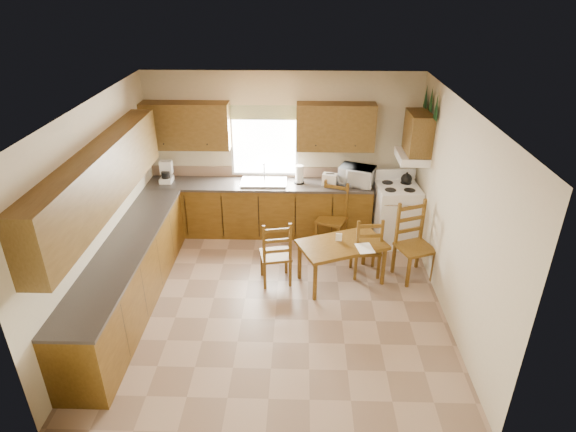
{
  "coord_description": "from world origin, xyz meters",
  "views": [
    {
      "loc": [
        0.31,
        -5.44,
        4.07
      ],
      "look_at": [
        0.15,
        0.3,
        1.15
      ],
      "focal_mm": 30.0,
      "sensor_mm": 36.0,
      "label": 1
    }
  ],
  "objects_px": {
    "microwave": "(357,176)",
    "dining_table": "(341,262)",
    "chair_far_left": "(332,216)",
    "chair_far_right": "(416,243)",
    "chair_near_right": "(366,245)",
    "stove": "(395,215)",
    "chair_near_left": "(276,251)"
  },
  "relations": [
    {
      "from": "stove",
      "to": "microwave",
      "type": "xyz_separation_m",
      "value": [
        -0.64,
        0.27,
        0.58
      ]
    },
    {
      "from": "dining_table",
      "to": "chair_near_left",
      "type": "xyz_separation_m",
      "value": [
        -0.95,
        -0.02,
        0.19
      ]
    },
    {
      "from": "microwave",
      "to": "chair_near_right",
      "type": "bearing_deg",
      "value": -67.97
    },
    {
      "from": "chair_far_right",
      "to": "chair_far_left",
      "type": "bearing_deg",
      "value": 119.18
    },
    {
      "from": "chair_near_left",
      "to": "chair_far_left",
      "type": "distance_m",
      "value": 1.4
    },
    {
      "from": "stove",
      "to": "chair_near_right",
      "type": "height_order",
      "value": "stove"
    },
    {
      "from": "chair_near_left",
      "to": "chair_far_right",
      "type": "height_order",
      "value": "chair_far_right"
    },
    {
      "from": "chair_far_left",
      "to": "microwave",
      "type": "bearing_deg",
      "value": 65.98
    },
    {
      "from": "chair_near_right",
      "to": "microwave",
      "type": "bearing_deg",
      "value": -93.8
    },
    {
      "from": "microwave",
      "to": "chair_far_right",
      "type": "distance_m",
      "value": 1.61
    },
    {
      "from": "stove",
      "to": "chair_far_right",
      "type": "relative_size",
      "value": 0.86
    },
    {
      "from": "chair_far_left",
      "to": "chair_far_right",
      "type": "xyz_separation_m",
      "value": [
        1.16,
        -0.95,
        0.05
      ]
    },
    {
      "from": "microwave",
      "to": "chair_far_left",
      "type": "bearing_deg",
      "value": -117.31
    },
    {
      "from": "microwave",
      "to": "chair_far_right",
      "type": "height_order",
      "value": "microwave"
    },
    {
      "from": "stove",
      "to": "chair_near_left",
      "type": "xyz_separation_m",
      "value": [
        -1.91,
        -1.22,
        0.02
      ]
    },
    {
      "from": "chair_near_left",
      "to": "chair_near_right",
      "type": "bearing_deg",
      "value": 178.97
    },
    {
      "from": "dining_table",
      "to": "chair_far_left",
      "type": "distance_m",
      "value": 1.11
    },
    {
      "from": "stove",
      "to": "microwave",
      "type": "height_order",
      "value": "microwave"
    },
    {
      "from": "stove",
      "to": "chair_far_left",
      "type": "bearing_deg",
      "value": -178.06
    },
    {
      "from": "microwave",
      "to": "dining_table",
      "type": "distance_m",
      "value": 1.69
    },
    {
      "from": "chair_far_left",
      "to": "chair_far_right",
      "type": "relative_size",
      "value": 0.91
    },
    {
      "from": "chair_far_left",
      "to": "chair_far_right",
      "type": "height_order",
      "value": "chair_far_right"
    },
    {
      "from": "microwave",
      "to": "chair_near_right",
      "type": "distance_m",
      "value": 1.38
    },
    {
      "from": "microwave",
      "to": "chair_far_left",
      "type": "relative_size",
      "value": 0.5
    },
    {
      "from": "chair_near_right",
      "to": "dining_table",
      "type": "bearing_deg",
      "value": 25.24
    },
    {
      "from": "chair_far_left",
      "to": "chair_near_right",
      "type": "bearing_deg",
      "value": -38.64
    },
    {
      "from": "microwave",
      "to": "dining_table",
      "type": "xyz_separation_m",
      "value": [
        -0.33,
        -1.47,
        -0.76
      ]
    },
    {
      "from": "chair_far_left",
      "to": "dining_table",
      "type": "bearing_deg",
      "value": -62.03
    },
    {
      "from": "chair_near_left",
      "to": "chair_near_right",
      "type": "xyz_separation_m",
      "value": [
        1.32,
        0.24,
        -0.03
      ]
    },
    {
      "from": "stove",
      "to": "chair_near_right",
      "type": "xyz_separation_m",
      "value": [
        -0.59,
        -0.98,
        -0.01
      ]
    },
    {
      "from": "dining_table",
      "to": "chair_near_left",
      "type": "bearing_deg",
      "value": 158.55
    },
    {
      "from": "chair_near_right",
      "to": "chair_far_left",
      "type": "bearing_deg",
      "value": -67.76
    }
  ]
}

